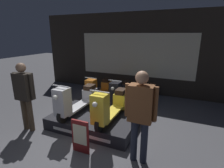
{
  "coord_description": "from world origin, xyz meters",
  "views": [
    {
      "loc": [
        1.99,
        -2.64,
        2.36
      ],
      "look_at": [
        -0.04,
        2.03,
        0.9
      ],
      "focal_mm": 28.0,
      "sensor_mm": 36.0,
      "label": 1
    }
  ],
  "objects_px": {
    "scooter_backrow_2": "(146,95)",
    "person_left_browsing": "(24,92)",
    "scooter_display_right": "(111,105)",
    "person_right_browsing": "(140,111)",
    "scooter_backrow_0": "(99,88)",
    "scooter_display_left": "(77,100)",
    "scooter_backrow_1": "(121,91)",
    "price_sign_board": "(80,137)"
  },
  "relations": [
    {
      "from": "scooter_display_right",
      "to": "scooter_backrow_0",
      "type": "distance_m",
      "value": 2.47
    },
    {
      "from": "scooter_backrow_1",
      "to": "scooter_backrow_0",
      "type": "bearing_deg",
      "value": 180.0
    },
    {
      "from": "scooter_backrow_2",
      "to": "person_left_browsing",
      "type": "xyz_separation_m",
      "value": [
        -2.37,
        -2.83,
        0.66
      ]
    },
    {
      "from": "scooter_display_left",
      "to": "person_right_browsing",
      "type": "xyz_separation_m",
      "value": [
        1.92,
        -0.81,
        0.38
      ]
    },
    {
      "from": "scooter_display_right",
      "to": "person_right_browsing",
      "type": "height_order",
      "value": "person_right_browsing"
    },
    {
      "from": "scooter_backrow_0",
      "to": "person_left_browsing",
      "type": "height_order",
      "value": "person_left_browsing"
    },
    {
      "from": "scooter_display_left",
      "to": "scooter_backrow_2",
      "type": "bearing_deg",
      "value": 54.83
    },
    {
      "from": "scooter_display_left",
      "to": "scooter_display_right",
      "type": "xyz_separation_m",
      "value": [
        1.0,
        0.0,
        0.0
      ]
    },
    {
      "from": "scooter_display_left",
      "to": "person_right_browsing",
      "type": "height_order",
      "value": "person_right_browsing"
    },
    {
      "from": "scooter_display_left",
      "to": "scooter_backrow_1",
      "type": "distance_m",
      "value": 2.1
    },
    {
      "from": "scooter_backrow_2",
      "to": "person_left_browsing",
      "type": "bearing_deg",
      "value": -129.9
    },
    {
      "from": "scooter_display_left",
      "to": "person_left_browsing",
      "type": "relative_size",
      "value": 1.0
    },
    {
      "from": "scooter_backrow_0",
      "to": "price_sign_board",
      "type": "bearing_deg",
      "value": -69.08
    },
    {
      "from": "scooter_display_right",
      "to": "person_right_browsing",
      "type": "bearing_deg",
      "value": -41.38
    },
    {
      "from": "scooter_display_left",
      "to": "scooter_backrow_0",
      "type": "distance_m",
      "value": 2.08
    },
    {
      "from": "scooter_backrow_1",
      "to": "scooter_backrow_2",
      "type": "relative_size",
      "value": 1.0
    },
    {
      "from": "scooter_backrow_0",
      "to": "scooter_display_right",
      "type": "bearing_deg",
      "value": -55.25
    },
    {
      "from": "scooter_backrow_2",
      "to": "price_sign_board",
      "type": "relative_size",
      "value": 2.41
    },
    {
      "from": "scooter_display_left",
      "to": "scooter_display_right",
      "type": "height_order",
      "value": "same"
    },
    {
      "from": "scooter_backrow_1",
      "to": "scooter_display_left",
      "type": "bearing_deg",
      "value": -104.17
    },
    {
      "from": "scooter_display_right",
      "to": "scooter_backrow_2",
      "type": "relative_size",
      "value": 1.0
    },
    {
      "from": "scooter_display_left",
      "to": "scooter_backrow_1",
      "type": "relative_size",
      "value": 1.0
    },
    {
      "from": "scooter_backrow_1",
      "to": "price_sign_board",
      "type": "xyz_separation_m",
      "value": [
        0.26,
        -3.06,
        -0.0
      ]
    },
    {
      "from": "scooter_backrow_0",
      "to": "person_left_browsing",
      "type": "distance_m",
      "value": 2.96
    },
    {
      "from": "scooter_backrow_1",
      "to": "scooter_backrow_2",
      "type": "bearing_deg",
      "value": 0.0
    },
    {
      "from": "scooter_display_right",
      "to": "person_left_browsing",
      "type": "xyz_separation_m",
      "value": [
        -1.94,
        -0.81,
        0.35
      ]
    },
    {
      "from": "person_right_browsing",
      "to": "scooter_backrow_1",
      "type": "bearing_deg",
      "value": 116.51
    },
    {
      "from": "scooter_display_right",
      "to": "person_right_browsing",
      "type": "relative_size",
      "value": 0.98
    },
    {
      "from": "scooter_display_left",
      "to": "scooter_backrow_0",
      "type": "xyz_separation_m",
      "value": [
        -0.4,
        2.01,
        -0.31
      ]
    },
    {
      "from": "person_right_browsing",
      "to": "scooter_backrow_0",
      "type": "bearing_deg",
      "value": 129.38
    },
    {
      "from": "person_right_browsing",
      "to": "price_sign_board",
      "type": "distance_m",
      "value": 1.36
    },
    {
      "from": "scooter_display_left",
      "to": "person_left_browsing",
      "type": "xyz_separation_m",
      "value": [
        -0.95,
        -0.81,
        0.35
      ]
    },
    {
      "from": "person_right_browsing",
      "to": "scooter_display_left",
      "type": "bearing_deg",
      "value": 157.02
    },
    {
      "from": "scooter_backrow_0",
      "to": "scooter_backrow_2",
      "type": "distance_m",
      "value": 1.82
    },
    {
      "from": "scooter_display_right",
      "to": "price_sign_board",
      "type": "bearing_deg",
      "value": -102.39
    },
    {
      "from": "scooter_backrow_0",
      "to": "scooter_backrow_2",
      "type": "relative_size",
      "value": 1.0
    },
    {
      "from": "scooter_backrow_0",
      "to": "scooter_backrow_1",
      "type": "height_order",
      "value": "same"
    },
    {
      "from": "scooter_backrow_2",
      "to": "person_right_browsing",
      "type": "bearing_deg",
      "value": -79.98
    },
    {
      "from": "scooter_backrow_1",
      "to": "person_left_browsing",
      "type": "relative_size",
      "value": 1.0
    },
    {
      "from": "price_sign_board",
      "to": "scooter_backrow_0",
      "type": "bearing_deg",
      "value": 110.92
    },
    {
      "from": "scooter_backrow_0",
      "to": "person_right_browsing",
      "type": "bearing_deg",
      "value": -50.62
    },
    {
      "from": "scooter_backrow_0",
      "to": "price_sign_board",
      "type": "relative_size",
      "value": 2.41
    }
  ]
}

